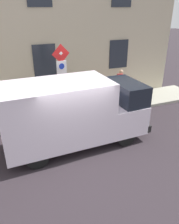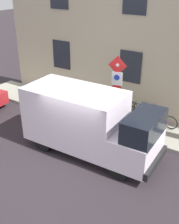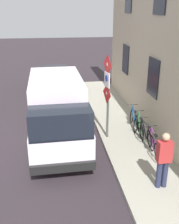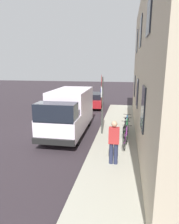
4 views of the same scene
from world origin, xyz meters
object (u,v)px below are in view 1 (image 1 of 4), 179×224
(bicycle_green, at_px, (56,101))
(pedestrian, at_px, (120,84))
(bicycle_black, at_px, (71,98))
(bicycle_purple, at_px, (84,96))
(delivery_van, at_px, (73,112))
(bicycle_blue, at_px, (41,103))
(sign_post_stacked, at_px, (62,74))

(bicycle_green, distance_m, pedestrian, 3.48)
(bicycle_black, relative_size, pedestrian, 1.00)
(bicycle_purple, bearing_deg, delivery_van, 68.69)
(bicycle_purple, bearing_deg, bicycle_blue, 6.19)
(bicycle_blue, relative_size, pedestrian, 0.99)
(sign_post_stacked, xyz_separation_m, bicycle_green, (1.38, -0.00, -1.71))
(bicycle_purple, relative_size, bicycle_blue, 1.00)
(delivery_van, xyz_separation_m, bicycle_black, (3.28, -0.94, -0.82))
(sign_post_stacked, xyz_separation_m, pedestrian, (0.93, -3.41, -1.15))
(sign_post_stacked, height_order, delivery_van, sign_post_stacked)
(bicycle_purple, distance_m, bicycle_blue, 2.30)
(bicycle_blue, bearing_deg, delivery_van, 108.26)
(sign_post_stacked, bearing_deg, delivery_van, 174.75)
(sign_post_stacked, relative_size, pedestrian, 1.86)
(delivery_van, bearing_deg, bicycle_blue, 99.10)
(sign_post_stacked, xyz_separation_m, bicycle_black, (1.37, -0.77, -1.71))
(delivery_van, relative_size, bicycle_blue, 3.14)
(sign_post_stacked, height_order, bicycle_green, sign_post_stacked)
(pedestrian, bearing_deg, bicycle_black, -10.47)
(bicycle_black, height_order, pedestrian, pedestrian)
(delivery_van, relative_size, bicycle_black, 3.13)
(bicycle_purple, distance_m, pedestrian, 2.01)
(sign_post_stacked, height_order, bicycle_black, sign_post_stacked)
(bicycle_purple, bearing_deg, sign_post_stacked, 48.09)
(bicycle_black, xyz_separation_m, pedestrian, (-0.44, -2.64, 0.56))
(sign_post_stacked, relative_size, bicycle_black, 1.87)
(bicycle_green, relative_size, pedestrian, 1.00)
(bicycle_green, bearing_deg, bicycle_blue, 8.29)
(bicycle_purple, height_order, pedestrian, pedestrian)
(bicycle_black, bearing_deg, bicycle_green, -2.41)
(sign_post_stacked, bearing_deg, bicycle_black, -29.17)
(delivery_van, distance_m, bicycle_purple, 3.79)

